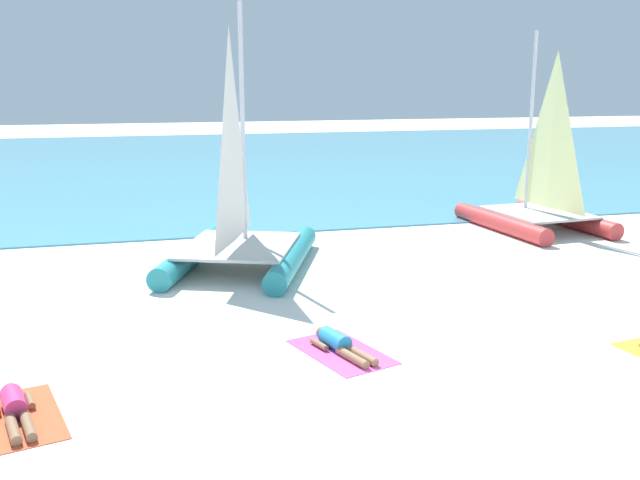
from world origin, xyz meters
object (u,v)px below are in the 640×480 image
object	(u,v)px
towel_middle	(341,352)
sailboat_red	(537,201)
sailboat_teal	(239,231)
towel_left	(17,418)
sunbather_left	(15,408)
sunbather_middle	(339,344)

from	to	relation	value
towel_middle	sailboat_red	bearing A→B (deg)	42.93
sailboat_teal	sailboat_red	bearing A→B (deg)	35.06
towel_left	sunbather_left	bearing A→B (deg)	104.16
sailboat_red	sunbather_left	bearing A→B (deg)	-150.43
sailboat_red	towel_middle	bearing A→B (deg)	-141.35
sailboat_red	towel_left	size ratio (longest dim) A/B	3.11
towel_left	sunbather_middle	size ratio (longest dim) A/B	1.23
sailboat_red	towel_left	world-z (taller)	sailboat_red
sunbather_middle	sunbather_left	bearing A→B (deg)	176.04
towel_middle	towel_left	bearing A→B (deg)	-166.99
towel_middle	sunbather_middle	bearing A→B (deg)	106.97
sailboat_red	sunbather_middle	xyz separation A→B (m)	(-8.69, -8.00, -0.75)
towel_left	sunbather_middle	bearing A→B (deg)	13.76
towel_left	sunbather_left	xyz separation A→B (m)	(-0.02, 0.06, 0.13)
sunbather_middle	sailboat_red	bearing A→B (deg)	25.67
sailboat_teal	sunbather_middle	world-z (taller)	sailboat_teal
towel_middle	sailboat_teal	bearing A→B (deg)	97.66
sailboat_red	sailboat_teal	distance (m)	9.71
sunbather_left	sunbather_middle	bearing A→B (deg)	-1.15
sunbather_left	sunbather_middle	size ratio (longest dim) A/B	1.01
sailboat_red	sunbather_middle	distance (m)	11.83
towel_left	sailboat_red	bearing A→B (deg)	34.08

